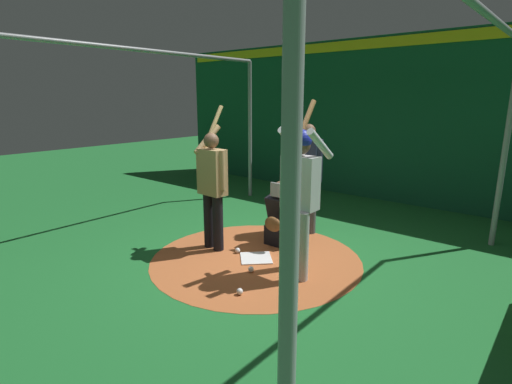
{
  "coord_description": "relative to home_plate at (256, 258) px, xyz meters",
  "views": [
    {
      "loc": [
        3.9,
        3.23,
        2.18
      ],
      "look_at": [
        0.0,
        0.0,
        0.95
      ],
      "focal_mm": 27.64,
      "sensor_mm": 36.0,
      "label": 1
    }
  ],
  "objects": [
    {
      "name": "back_wall",
      "position": [
        -4.29,
        0.0,
        1.7
      ],
      "size": [
        0.22,
        11.52,
        3.39
      ],
      "color": "#145133",
      "rests_on": "ground"
    },
    {
      "name": "baseball_2",
      "position": [
        0.37,
        0.23,
        0.03
      ],
      "size": [
        0.07,
        0.07,
        0.07
      ],
      "primitive_type": "sphere",
      "color": "white",
      "rests_on": "dirt_circle"
    },
    {
      "name": "baseball_0",
      "position": [
        0.01,
        -0.33,
        0.03
      ],
      "size": [
        0.07,
        0.07,
        0.07
      ],
      "primitive_type": "sphere",
      "color": "white",
      "rests_on": "dirt_circle"
    },
    {
      "name": "baseball_1",
      "position": [
        0.9,
        0.51,
        0.03
      ],
      "size": [
        0.07,
        0.07,
        0.07
      ],
      "primitive_type": "sphere",
      "color": "white",
      "rests_on": "dirt_circle"
    },
    {
      "name": "home_plate",
      "position": [
        0.0,
        0.0,
        0.0
      ],
      "size": [
        0.59,
        0.59,
        0.01
      ],
      "primitive_type": "cube",
      "rotation": [
        0.0,
        0.0,
        0.79
      ],
      "color": "white",
      "rests_on": "dirt_circle"
    },
    {
      "name": "visitor",
      "position": [
        0.09,
        -0.73,
        0.97
      ],
      "size": [
        0.55,
        0.5,
        2.06
      ],
      "rotation": [
        0.0,
        0.0,
        -0.05
      ],
      "color": "black",
      "rests_on": "ground"
    },
    {
      "name": "umpire",
      "position": [
        -1.4,
        -0.09,
        0.99
      ],
      "size": [
        0.22,
        0.49,
        1.77
      ],
      "color": "#4C4C51",
      "rests_on": "ground"
    },
    {
      "name": "catcher",
      "position": [
        -0.66,
        -0.06,
        0.38
      ],
      "size": [
        0.58,
        0.4,
        0.98
      ],
      "color": "black",
      "rests_on": "ground"
    },
    {
      "name": "ground_plane",
      "position": [
        0.0,
        0.0,
        -0.01
      ],
      "size": [
        27.52,
        27.52,
        0.0
      ],
      "primitive_type": "plane",
      "color": "#1E6B2D"
    },
    {
      "name": "cage_frame",
      "position": [
        0.0,
        0.0,
        2.04
      ],
      "size": [
        5.46,
        4.88,
        2.94
      ],
      "color": "gray",
      "rests_on": "ground"
    },
    {
      "name": "batter",
      "position": [
        0.01,
        0.7,
        1.1
      ],
      "size": [
        0.68,
        0.49,
        2.15
      ],
      "color": "#B3B3B7",
      "rests_on": "ground"
    },
    {
      "name": "dirt_circle",
      "position": [
        0.0,
        0.0,
        -0.01
      ],
      "size": [
        2.88,
        2.88,
        0.01
      ],
      "primitive_type": "cylinder",
      "color": "#B76033",
      "rests_on": "ground"
    }
  ]
}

